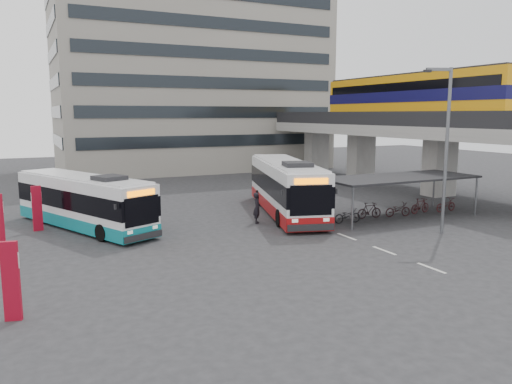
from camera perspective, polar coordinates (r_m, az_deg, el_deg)
name	(u,v)px	position (r m, az deg, el deg)	size (l,w,h in m)	color
ground	(306,242)	(25.47, 5.74, -5.70)	(120.00, 120.00, 0.00)	#28282B
viaduct	(409,116)	(44.32, 17.04, 8.30)	(8.00, 32.00, 9.68)	gray
bike_shelter	(398,193)	(32.52, 15.92, -0.07)	(10.00, 4.00, 2.54)	#595B60
office_block	(191,61)	(60.39, -7.39, 14.63)	(30.00, 15.00, 25.00)	gray
road_markings	(384,251)	(24.53, 14.45, -6.50)	(0.15, 7.60, 0.01)	beige
bus_main	(286,187)	(32.40, 3.45, 0.52)	(6.02, 12.53, 3.63)	white
bus_teal	(84,202)	(29.76, -19.11, -1.09)	(6.55, 10.86, 3.21)	white
pedestrian	(257,208)	(29.43, 0.12, -1.84)	(0.67, 0.44, 1.83)	black
lamp_post	(445,141)	(28.18, 20.78, 5.49)	(1.48, 0.70, 8.78)	#595B60
sign_totem_south	(11,280)	(17.43, -26.20, -9.01)	(0.54, 0.29, 2.54)	maroon
sign_totem_north	(37,208)	(30.00, -23.75, -1.65)	(0.54, 0.25, 2.52)	maroon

